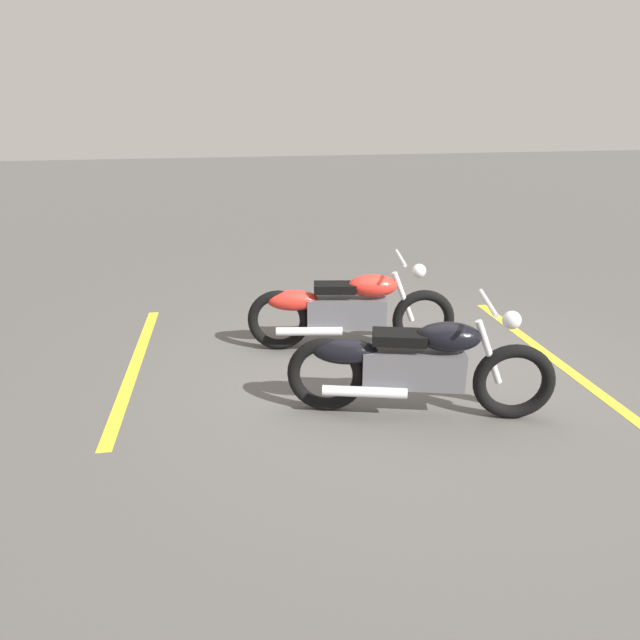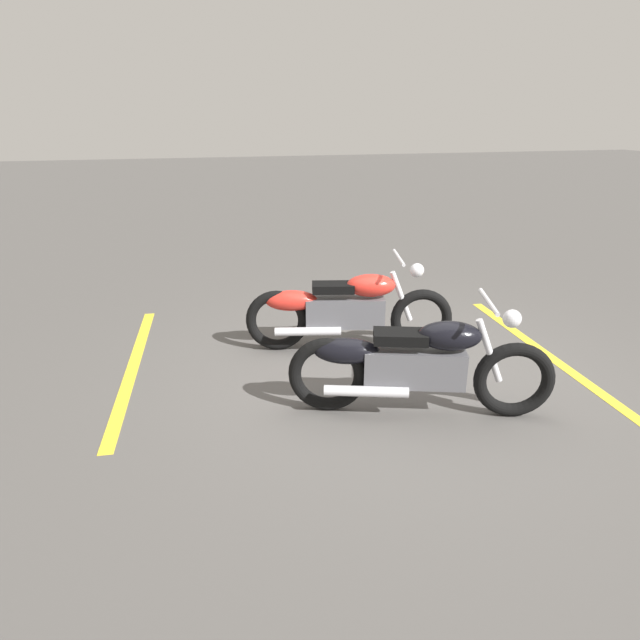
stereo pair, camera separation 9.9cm
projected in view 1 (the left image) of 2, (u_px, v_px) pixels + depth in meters
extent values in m
plane|color=#514F4C|center=(398.00, 375.00, 5.46)|extent=(60.00, 60.00, 0.00)
torus|color=black|center=(423.00, 320.00, 5.96)|extent=(0.68, 0.26, 0.67)
torus|color=black|center=(279.00, 320.00, 5.95)|extent=(0.68, 0.26, 0.67)
cube|color=#59595E|center=(347.00, 313.00, 5.92)|extent=(0.87, 0.41, 0.32)
ellipsoid|color=red|center=(373.00, 286.00, 5.82)|extent=(0.57, 0.39, 0.24)
ellipsoid|color=red|center=(293.00, 300.00, 5.87)|extent=(0.60, 0.36, 0.22)
cube|color=black|center=(335.00, 288.00, 5.82)|extent=(0.48, 0.34, 0.09)
cylinder|color=silver|center=(403.00, 297.00, 5.87)|extent=(0.27, 0.12, 0.56)
cylinder|color=silver|center=(401.00, 258.00, 5.72)|extent=(0.18, 0.61, 0.04)
sphere|color=silver|center=(419.00, 271.00, 5.77)|extent=(0.15, 0.15, 0.15)
cylinder|color=silver|center=(309.00, 331.00, 5.84)|extent=(0.70, 0.25, 0.09)
torus|color=black|center=(514.00, 382.00, 4.58)|extent=(0.67, 0.32, 0.67)
torus|color=black|center=(326.00, 375.00, 4.70)|extent=(0.67, 0.32, 0.67)
cube|color=#59595E|center=(413.00, 369.00, 4.61)|extent=(0.87, 0.48, 0.32)
ellipsoid|color=black|center=(449.00, 337.00, 4.49)|extent=(0.58, 0.43, 0.24)
ellipsoid|color=black|center=(345.00, 351.00, 4.61)|extent=(0.61, 0.41, 0.22)
cube|color=black|center=(399.00, 337.00, 4.53)|extent=(0.49, 0.37, 0.09)
cylinder|color=silver|center=(489.00, 352.00, 4.50)|extent=(0.27, 0.14, 0.56)
cylinder|color=silver|center=(488.00, 303.00, 4.36)|extent=(0.23, 0.60, 0.04)
sphere|color=silver|center=(512.00, 320.00, 4.39)|extent=(0.15, 0.15, 0.15)
cylinder|color=silver|center=(365.00, 392.00, 4.57)|extent=(0.69, 0.31, 0.09)
cube|color=yellow|center=(545.00, 352.00, 5.96)|extent=(0.39, 3.20, 0.01)
cube|color=yellow|center=(135.00, 364.00, 5.68)|extent=(0.39, 3.20, 0.01)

